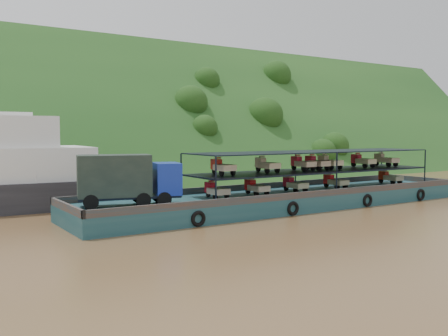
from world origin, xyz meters
TOP-DOWN VIEW (x-y plane):
  - ground at (0.00, 0.00)m, footprint 160.00×160.00m
  - hillside at (0.00, 36.00)m, footprint 140.00×39.60m
  - cargo_barge at (0.57, -0.02)m, footprint 35.00×7.18m

SIDE VIEW (x-z plane):
  - ground at x=0.00m, z-range 0.00..0.00m
  - hillside at x=0.00m, z-range -19.80..19.80m
  - cargo_barge at x=0.57m, z-range -1.16..3.47m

